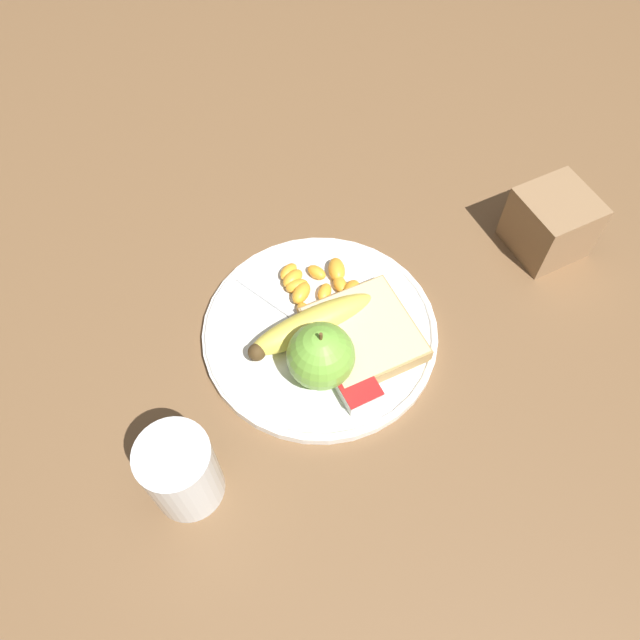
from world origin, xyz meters
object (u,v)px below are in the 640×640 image
(bread_slice, at_px, (364,334))
(condiment_caddy, at_px, (551,223))
(apple, at_px, (321,356))
(jam_packet, at_px, (353,389))
(banana, at_px, (312,327))
(plate, at_px, (320,331))
(juice_glass, at_px, (182,473))
(fork, at_px, (313,328))

(bread_slice, bearing_deg, condiment_caddy, -84.16)
(apple, height_order, jam_packet, apple)
(banana, relative_size, jam_packet, 3.25)
(apple, distance_m, jam_packet, 0.05)
(plate, distance_m, bread_slice, 0.05)
(juice_glass, xyz_separation_m, bread_slice, (0.07, -0.24, -0.02))
(apple, xyz_separation_m, jam_packet, (-0.04, -0.02, -0.03))
(banana, bearing_deg, juice_glass, 118.21)
(banana, xyz_separation_m, condiment_caddy, (-0.00, -0.33, 0.01))
(juice_glass, xyz_separation_m, apple, (0.05, -0.18, 0.00))
(juice_glass, height_order, bread_slice, juice_glass)
(apple, xyz_separation_m, banana, (0.05, -0.01, -0.02))
(bread_slice, distance_m, jam_packet, 0.07)
(jam_packet, bearing_deg, condiment_caddy, -75.44)
(juice_glass, distance_m, bread_slice, 0.25)
(bread_slice, distance_m, condiment_caddy, 0.28)
(fork, bearing_deg, apple, -41.44)
(banana, distance_m, jam_packet, 0.09)
(fork, bearing_deg, condiment_caddy, 63.57)
(bread_slice, xyz_separation_m, fork, (0.04, 0.05, -0.01))
(juice_glass, distance_m, condiment_caddy, 0.52)
(plate, relative_size, fork, 1.50)
(juice_glass, xyz_separation_m, condiment_caddy, (0.10, -0.52, -0.01))
(plate, distance_m, condiment_caddy, 0.32)
(banana, distance_m, fork, 0.02)
(plate, bearing_deg, jam_packet, 177.06)
(plate, relative_size, apple, 3.29)
(plate, xyz_separation_m, fork, (0.00, 0.01, 0.01))
(plate, height_order, apple, apple)
(condiment_caddy, bearing_deg, banana, 89.64)
(fork, bearing_deg, juice_glass, -85.29)
(banana, bearing_deg, bread_slice, -121.09)
(plate, relative_size, jam_packet, 5.56)
(plate, height_order, juice_glass, juice_glass)
(bread_slice, relative_size, fork, 0.65)
(plate, distance_m, jam_packet, 0.09)
(condiment_caddy, bearing_deg, juice_glass, 100.83)
(juice_glass, relative_size, jam_packet, 2.02)
(banana, distance_m, bread_slice, 0.06)
(jam_packet, bearing_deg, plate, -2.94)
(jam_packet, bearing_deg, fork, 1.87)
(apple, relative_size, bread_slice, 0.70)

